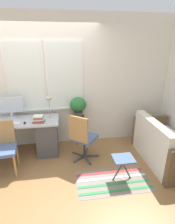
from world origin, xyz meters
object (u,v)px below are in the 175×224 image
desk_lamp (49,101)px  potted_plant (78,105)px  desk_chair_wooden (4,146)px  couch_loveseat (163,147)px  monitor (10,107)px  office_chair_swivel (82,137)px  folding_stool (123,161)px  keyboard (10,124)px  book_stack (38,119)px  plant_stand (78,119)px  mouse (25,123)px

desk_lamp → potted_plant: size_ratio=1.07×
desk_chair_wooden → couch_loveseat: size_ratio=0.65×
monitor → desk_chair_wooden: bearing=-91.5°
office_chair_swivel → potted_plant: 0.75m
potted_plant → folding_stool: potted_plant is taller
keyboard → potted_plant: (1.30, 0.39, 0.16)m
book_stack → office_chair_swivel: office_chair_swivel is taller
desk_chair_wooden → folding_stool: bearing=-21.5°
plant_stand → desk_lamp: bearing=-163.7°
office_chair_swivel → potted_plant: bearing=-51.3°
desk_lamp → plant_stand: desk_lamp is taller
plant_stand → folding_stool: plant_stand is taller
monitor → couch_loveseat: 3.05m
couch_loveseat → potted_plant: potted_plant is taller
plant_stand → potted_plant: 0.32m
folding_stool → book_stack: bearing=146.6°
book_stack → keyboard: bearing=-178.7°
monitor → keyboard: (0.04, -0.31, -0.23)m
keyboard → couch_loveseat: 2.91m
plant_stand → monitor: bearing=-176.7°
folding_stool → mouse: bearing=151.7°
mouse → monitor: bearing=132.0°
keyboard → plant_stand: bearing=16.7°
office_chair_swivel → couch_loveseat: office_chair_swivel is taller
mouse → potted_plant: size_ratio=0.17×
monitor → folding_stool: size_ratio=1.19×
desk_chair_wooden → mouse: bearing=40.6°
couch_loveseat → folding_stool: size_ratio=3.23×
office_chair_swivel → potted_plant: potted_plant is taller
monitor → desk_chair_wooden: size_ratio=0.57×
desk_lamp → couch_loveseat: 2.36m
monitor → plant_stand: monitor is taller
monitor → book_stack: monitor is taller
monitor → desk_lamp: 0.77m
book_stack → office_chair_swivel: 0.89m
desk_lamp → plant_stand: bearing=16.3°
office_chair_swivel → plant_stand: size_ratio=1.41×
book_stack → plant_stand: bearing=25.6°
keyboard → office_chair_swivel: size_ratio=0.39×
keyboard → couch_loveseat: couch_loveseat is taller
book_stack → couch_loveseat: book_stack is taller
mouse → couch_loveseat: (2.56, -0.49, -0.46)m
monitor → mouse: bearing=-48.0°
book_stack → plant_stand: size_ratio=0.35×
folding_stool → keyboard: bearing=154.6°
potted_plant → plant_stand: bearing=0.0°
book_stack → potted_plant: size_ratio=0.56×
mouse → desk_chair_wooden: desk_chair_wooden is taller
book_stack → potted_plant: (0.79, 0.38, 0.11)m
monitor → couch_loveseat: size_ratio=0.37×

